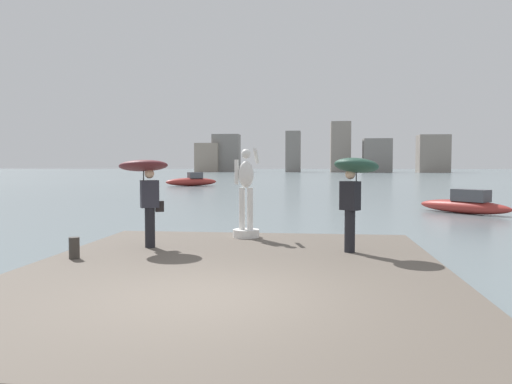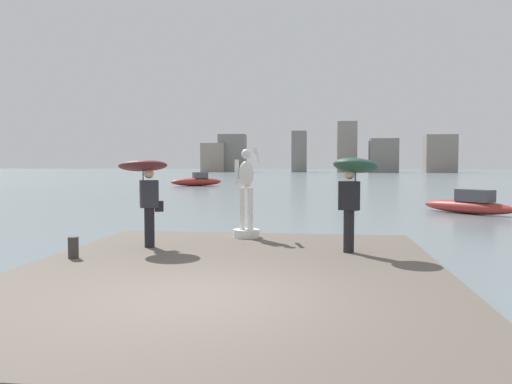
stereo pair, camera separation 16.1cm
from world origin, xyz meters
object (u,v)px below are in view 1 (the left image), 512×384
object	(u,v)px
onlooker_right	(354,179)
statue_white_figure	(246,202)
onlooker_left	(146,178)
mooring_bollard	(74,248)
boat_far	(192,181)
boat_mid	(465,204)

from	to	relation	value
onlooker_right	statue_white_figure	bearing A→B (deg)	142.00
statue_white_figure	onlooker_left	xyz separation A→B (m)	(-1.97, -1.83, 0.65)
onlooker_left	mooring_bollard	xyz separation A→B (m)	(-0.95, -1.46, -1.32)
statue_white_figure	mooring_bollard	xyz separation A→B (m)	(-2.93, -3.28, -0.67)
boat_far	statue_white_figure	bearing A→B (deg)	-74.50
statue_white_figure	boat_mid	bearing A→B (deg)	53.37
boat_far	mooring_bollard	bearing A→B (deg)	-79.45
boat_far	boat_mid	bearing A→B (deg)	-54.87
onlooker_right	mooring_bollard	xyz separation A→B (m)	(-5.44, -1.32, -1.33)
statue_white_figure	boat_mid	distance (m)	14.25
boat_mid	onlooker_right	bearing A→B (deg)	-114.05
boat_mid	boat_far	distance (m)	33.44
statue_white_figure	onlooker_right	world-z (taller)	statue_white_figure
onlooker_right	boat_mid	size ratio (longest dim) A/B	0.50
statue_white_figure	onlooker_left	size ratio (longest dim) A/B	1.14
boat_far	onlooker_right	bearing A→B (deg)	-71.96
onlooker_right	boat_far	bearing A→B (deg)	108.04
onlooker_right	mooring_bollard	size ratio (longest dim) A/B	4.80
onlooker_right	mooring_bollard	distance (m)	5.75
onlooker_left	onlooker_right	distance (m)	4.49
onlooker_left	boat_mid	bearing A→B (deg)	51.69
boat_mid	boat_far	xyz separation A→B (m)	(-19.24, 27.35, 0.10)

